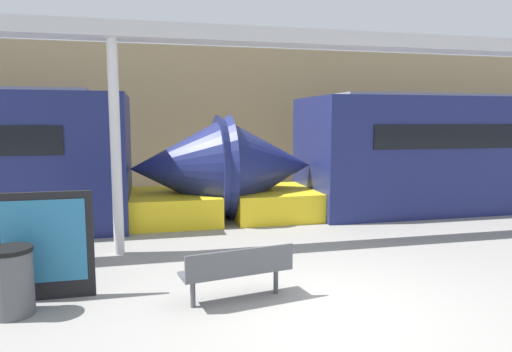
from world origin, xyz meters
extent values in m
plane|color=gray|center=(0.00, 0.00, 0.00)|extent=(60.00, 60.00, 0.00)
cube|color=tan|center=(0.00, 10.52, 2.50)|extent=(56.00, 0.20, 5.00)
cone|color=navy|center=(0.71, 5.99, 1.32)|extent=(2.48, 2.63, 2.63)
cube|color=yellow|center=(0.95, 5.99, 0.35)|extent=(2.23, 2.46, 0.70)
cone|color=navy|center=(-1.43, 5.99, 1.32)|extent=(2.48, 2.63, 2.63)
cube|color=yellow|center=(-1.67, 5.99, 0.35)|extent=(2.23, 2.46, 0.70)
cube|color=#4C4F54|center=(-1.06, 0.60, 0.43)|extent=(1.60, 0.71, 0.04)
cube|color=#4C4F54|center=(-1.03, 0.41, 0.61)|extent=(1.53, 0.32, 0.33)
cylinder|color=#4C4F54|center=(-1.67, 0.49, 0.20)|extent=(0.07, 0.07, 0.41)
cylinder|color=#4C4F54|center=(-0.45, 0.72, 0.20)|extent=(0.07, 0.07, 0.41)
cylinder|color=#4C4F54|center=(-3.95, 0.78, 0.42)|extent=(0.52, 0.52, 0.83)
cylinder|color=black|center=(-3.95, 0.78, 0.86)|extent=(0.55, 0.55, 0.06)
cube|color=black|center=(-3.63, 1.24, 0.76)|extent=(1.28, 0.06, 1.53)
cube|color=teal|center=(-3.63, 1.20, 0.84)|extent=(1.09, 0.01, 1.16)
cylinder|color=silver|center=(-2.79, 3.27, 1.97)|extent=(0.19, 0.19, 3.94)
cube|color=#B7B7BC|center=(-2.79, 3.27, 4.08)|extent=(28.00, 0.60, 0.28)
camera|label=1|loc=(-2.19, -5.42, 2.50)|focal=32.00mm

